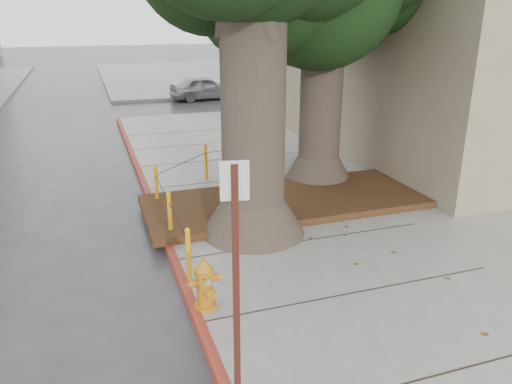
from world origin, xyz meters
The scene contains 11 objects.
ground centered at (0.00, 0.00, 0.00)m, with size 140.00×140.00×0.00m, color #28282B.
sidewalk_main centered at (6.00, 2.50, 0.07)m, with size 16.00×26.00×0.15m, color slate.
sidewalk_far centered at (6.00, 30.00, 0.07)m, with size 16.00×20.00×0.15m, color slate.
curb_red centered at (-2.00, 2.50, 0.07)m, with size 0.14×26.00×0.16m, color maroon.
planter_bed centered at (0.90, 3.90, 0.23)m, with size 6.40×2.60×0.16m, color black.
building_side_white centered at (16.00, 26.00, 4.50)m, with size 10.00×10.00×9.00m, color silver.
bollard_ring centered at (-0.87, 4.38, 0.66)m, with size 3.79×5.39×0.95m.
fire_hydrant centered at (-1.84, 0.35, 0.55)m, with size 0.44×0.42×0.82m.
signpost centered at (-1.95, -1.68, 1.76)m, with size 0.28×0.08×2.84m.
car_silver centered at (2.75, 19.83, 0.61)m, with size 1.44×3.57×1.22m, color #9F9EA3.
car_red centered at (10.46, 18.28, 0.66)m, with size 1.40×4.01×1.32m, color maroon.
Camera 1 is at (-3.19, -5.95, 4.28)m, focal length 35.00 mm.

